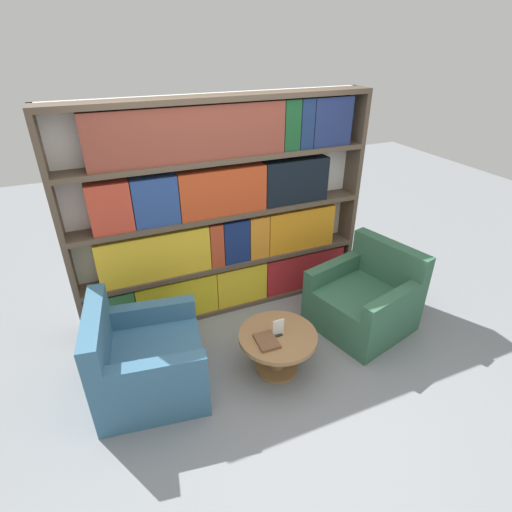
{
  "coord_description": "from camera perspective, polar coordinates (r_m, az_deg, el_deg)",
  "views": [
    {
      "loc": [
        -1.17,
        -2.09,
        2.71
      ],
      "look_at": [
        0.07,
        0.81,
        0.94
      ],
      "focal_mm": 28.0,
      "sensor_mm": 36.0,
      "label": 1
    }
  ],
  "objects": [
    {
      "name": "bookshelf",
      "position": [
        4.08,
        -4.49,
        5.88
      ],
      "size": [
        3.05,
        0.3,
        2.25
      ],
      "color": "silver",
      "rests_on": "ground_plane"
    },
    {
      "name": "ground_plane",
      "position": [
        3.62,
        4.26,
        -19.39
      ],
      "size": [
        14.0,
        14.0,
        0.0
      ],
      "primitive_type": "plane",
      "color": "gray"
    },
    {
      "name": "armchair_left",
      "position": [
        3.59,
        -15.51,
        -14.42
      ],
      "size": [
        0.99,
        0.99,
        0.86
      ],
      "rotation": [
        0.0,
        0.0,
        1.42
      ],
      "color": "#386684",
      "rests_on": "ground_plane"
    },
    {
      "name": "table_sign",
      "position": [
        3.52,
        3.2,
        -10.3
      ],
      "size": [
        0.1,
        0.06,
        0.16
      ],
      "color": "black",
      "rests_on": "coffee_table"
    },
    {
      "name": "armchair_right",
      "position": [
        4.3,
        15.25,
        -6.16
      ],
      "size": [
        1.06,
        1.06,
        0.86
      ],
      "rotation": [
        0.0,
        0.0,
        -1.32
      ],
      "color": "#336047",
      "rests_on": "ground_plane"
    },
    {
      "name": "stray_book",
      "position": [
        3.47,
        1.55,
        -12.04
      ],
      "size": [
        0.18,
        0.24,
        0.03
      ],
      "color": "brown",
      "rests_on": "coffee_table"
    },
    {
      "name": "coffee_table",
      "position": [
        3.64,
        3.12,
        -12.53
      ],
      "size": [
        0.7,
        0.7,
        0.41
      ],
      "color": "olive",
      "rests_on": "ground_plane"
    }
  ]
}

